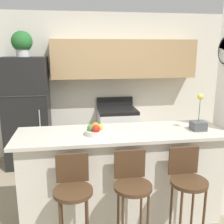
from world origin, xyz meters
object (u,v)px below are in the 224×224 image
(refrigerator, at_px, (27,113))
(bar_stool_mid, at_px, (132,188))
(stove_range, at_px, (117,133))
(fruit_bowl, at_px, (95,130))
(bar_stool_right, at_px, (187,183))
(potted_plant_on_fridge, at_px, (22,43))
(trash_bin, at_px, (64,156))
(bar_stool_left, at_px, (73,192))
(orchid_vase, at_px, (199,122))

(refrigerator, bearing_deg, bar_stool_mid, -60.25)
(stove_range, xyz_separation_m, fruit_bowl, (-0.54, -1.78, 0.63))
(bar_stool_mid, distance_m, bar_stool_right, 0.55)
(bar_stool_mid, relative_size, bar_stool_right, 1.00)
(bar_stool_mid, xyz_separation_m, fruit_bowl, (-0.29, 0.46, 0.43))
(potted_plant_on_fridge, bearing_deg, stove_range, 0.92)
(fruit_bowl, relative_size, trash_bin, 0.58)
(stove_range, distance_m, bar_stool_left, 2.38)
(stove_range, bearing_deg, bar_stool_left, -109.55)
(bar_stool_right, bearing_deg, stove_range, 97.52)
(bar_stool_left, xyz_separation_m, orchid_vase, (1.39, 0.45, 0.48))
(refrigerator, bearing_deg, bar_stool_left, -71.98)
(bar_stool_right, bearing_deg, bar_stool_left, 180.00)
(orchid_vase, distance_m, fruit_bowl, 1.14)
(bar_stool_left, bearing_deg, trash_bin, 94.07)
(bar_stool_right, distance_m, trash_bin, 2.40)
(bar_stool_left, height_order, bar_stool_mid, same)
(stove_range, distance_m, bar_stool_right, 2.27)
(bar_stool_mid, bearing_deg, trash_bin, 108.91)
(bar_stool_left, xyz_separation_m, fruit_bowl, (0.25, 0.46, 0.43))
(orchid_vase, bearing_deg, potted_plant_on_fridge, 140.18)
(bar_stool_right, distance_m, fruit_bowl, 1.05)
(fruit_bowl, bearing_deg, bar_stool_right, -28.71)
(stove_range, distance_m, fruit_bowl, 1.97)
(stove_range, bearing_deg, bar_stool_right, -82.48)
(trash_bin, bearing_deg, stove_range, 13.74)
(refrigerator, distance_m, trash_bin, 0.94)
(bar_stool_right, height_order, potted_plant_on_fridge, potted_plant_on_fridge)
(potted_plant_on_fridge, distance_m, fruit_bowl, 2.21)
(potted_plant_on_fridge, bearing_deg, refrigerator, -59.72)
(bar_stool_mid, height_order, trash_bin, bar_stool_mid)
(potted_plant_on_fridge, height_order, fruit_bowl, potted_plant_on_fridge)
(bar_stool_mid, xyz_separation_m, bar_stool_right, (0.55, 0.00, 0.00))
(bar_stool_right, height_order, trash_bin, bar_stool_right)
(bar_stool_right, xyz_separation_m, potted_plant_on_fridge, (-1.81, 2.21, 1.36))
(bar_stool_left, height_order, fruit_bowl, fruit_bowl)
(bar_stool_right, relative_size, trash_bin, 2.61)
(refrigerator, relative_size, bar_stool_left, 1.82)
(trash_bin, bearing_deg, bar_stool_right, -58.46)
(refrigerator, relative_size, stove_range, 1.69)
(trash_bin, bearing_deg, bar_stool_mid, -71.09)
(fruit_bowl, xyz_separation_m, trash_bin, (-0.39, 1.55, -0.91))
(bar_stool_mid, relative_size, trash_bin, 2.61)
(refrigerator, bearing_deg, trash_bin, -19.55)
(bar_stool_left, xyz_separation_m, bar_stool_right, (1.09, 0.00, 0.00))
(potted_plant_on_fridge, relative_size, trash_bin, 1.04)
(refrigerator, height_order, orchid_vase, refrigerator)
(bar_stool_left, bearing_deg, bar_stool_mid, 0.00)
(stove_range, distance_m, orchid_vase, 2.00)
(stove_range, xyz_separation_m, bar_stool_right, (0.30, -2.24, 0.20))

